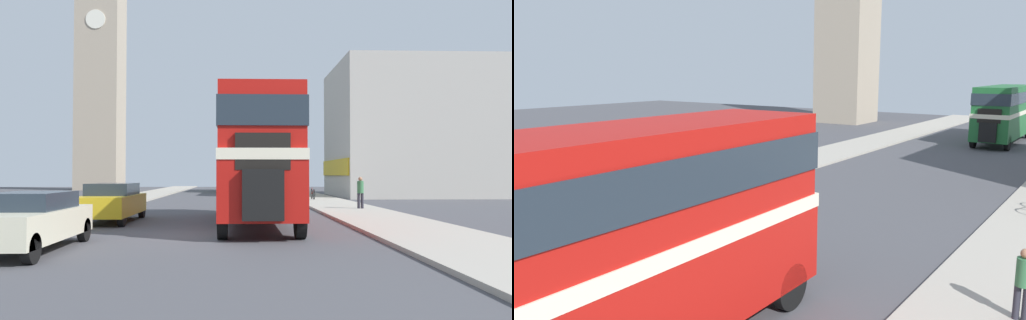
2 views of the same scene
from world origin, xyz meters
TOP-DOWN VIEW (x-y plane):
  - double_decker_bus at (1.80, 3.63)m, footprint 2.50×10.66m
  - bus_distant at (1.10, 39.22)m, footprint 2.51×9.86m
  - pedestrian_walking at (7.30, 10.15)m, footprint 0.32×0.32m

SIDE VIEW (x-z plane):
  - pedestrian_walking at x=7.30m, z-range 0.22..1.81m
  - bus_distant at x=1.10m, z-range 0.40..4.62m
  - double_decker_bus at x=1.80m, z-range 0.41..4.81m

